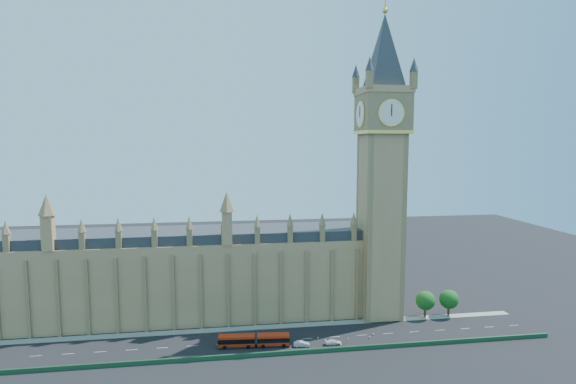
{
  "coord_description": "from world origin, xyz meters",
  "views": [
    {
      "loc": [
        -11.17,
        -119.94,
        54.99
      ],
      "look_at": [
        7.93,
        10.0,
        40.86
      ],
      "focal_mm": 28.0,
      "sensor_mm": 36.0,
      "label": 1
    }
  ],
  "objects": [
    {
      "name": "cone_b",
      "position": [
        14.94,
        -0.59,
        0.32
      ],
      "size": [
        0.51,
        0.51,
        0.65
      ],
      "rotation": [
        0.0,
        0.0,
        -0.29
      ],
      "color": "black",
      "rests_on": "ground"
    },
    {
      "name": "palace_westminster",
      "position": [
        -25.0,
        22.0,
        13.86
      ],
      "size": [
        120.0,
        20.0,
        28.0
      ],
      "color": "#A57E4F",
      "rests_on": "ground"
    },
    {
      "name": "cone_a",
      "position": [
        29.58,
        -2.48,
        0.35
      ],
      "size": [
        0.53,
        0.53,
        0.71
      ],
      "rotation": [
        0.0,
        0.0,
        0.23
      ],
      "color": "black",
      "rests_on": "ground"
    },
    {
      "name": "cone_d",
      "position": [
        23.26,
        -2.49,
        0.31
      ],
      "size": [
        0.48,
        0.48,
        0.62
      ],
      "rotation": [
        0.0,
        0.0,
        -0.29
      ],
      "color": "black",
      "rests_on": "ground"
    },
    {
      "name": "cone_c",
      "position": [
        31.3,
        -0.78,
        0.37
      ],
      "size": [
        0.58,
        0.58,
        0.75
      ],
      "rotation": [
        0.0,
        0.0,
        0.25
      ],
      "color": "black",
      "rests_on": "ground"
    },
    {
      "name": "kerb_north",
      "position": [
        0.0,
        9.5,
        0.08
      ],
      "size": [
        160.0,
        3.0,
        0.16
      ],
      "primitive_type": "cube",
      "color": "gray",
      "rests_on": "ground"
    },
    {
      "name": "car_grey",
      "position": [
        3.78,
        -3.32,
        0.8
      ],
      "size": [
        4.89,
        2.46,
        1.6
      ],
      "primitive_type": "imported",
      "rotation": [
        0.0,
        0.0,
        1.44
      ],
      "color": "#47484F",
      "rests_on": "ground"
    },
    {
      "name": "elizabeth_tower",
      "position": [
        38.0,
        13.99,
        54.56
      ],
      "size": [
        20.59,
        20.59,
        105.0
      ],
      "color": "#A57E4F",
      "rests_on": "ground"
    },
    {
      "name": "tree_east_near",
      "position": [
        52.22,
        10.08,
        5.64
      ],
      "size": [
        6.0,
        6.0,
        8.5
      ],
      "color": "#382619",
      "rests_on": "ground"
    },
    {
      "name": "car_silver",
      "position": [
        9.51,
        -4.62,
        0.72
      ],
      "size": [
        4.52,
        2.03,
        1.44
      ],
      "primitive_type": "imported",
      "rotation": [
        0.0,
        0.0,
        1.45
      ],
      "color": "#B6B8BF",
      "rests_on": "ground"
    },
    {
      "name": "ground",
      "position": [
        0.0,
        0.0,
        0.0
      ],
      "size": [
        400.0,
        400.0,
        0.0
      ],
      "primitive_type": "plane",
      "color": "black",
      "rests_on": "ground"
    },
    {
      "name": "bridge_parapet",
      "position": [
        0.0,
        -9.0,
        0.6
      ],
      "size": [
        160.0,
        0.6,
        1.2
      ],
      "primitive_type": "cube",
      "color": "#1E4C2D",
      "rests_on": "ground"
    },
    {
      "name": "red_bus",
      "position": [
        -3.33,
        -2.75,
        1.73
      ],
      "size": [
        19.48,
        4.39,
        3.28
      ],
      "rotation": [
        0.0,
        0.0,
        -0.08
      ],
      "color": "red",
      "rests_on": "ground"
    },
    {
      "name": "tree_east_far",
      "position": [
        60.22,
        10.08,
        5.64
      ],
      "size": [
        6.0,
        6.0,
        8.5
      ],
      "color": "#382619",
      "rests_on": "ground"
    },
    {
      "name": "car_white",
      "position": [
        18.42,
        -4.81,
        0.66
      ],
      "size": [
        4.58,
        1.93,
        1.32
      ],
      "primitive_type": "imported",
      "rotation": [
        0.0,
        0.0,
        1.55
      ],
      "color": "silver",
      "rests_on": "ground"
    }
  ]
}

